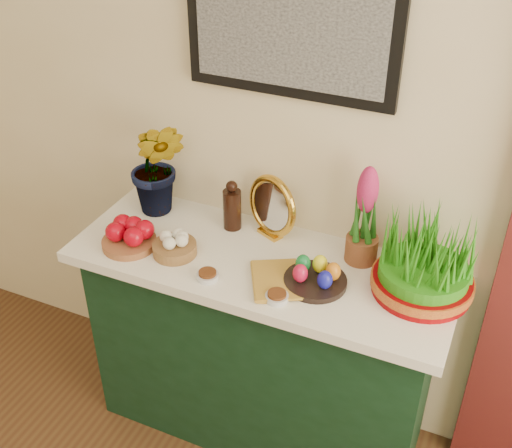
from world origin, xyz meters
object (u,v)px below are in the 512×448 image
Objects in this scene: wheatgrass_sabzeh at (425,262)px; book at (252,281)px; hyacinth_green at (156,152)px; sideboard at (261,351)px; mirror at (272,207)px.

book is at bearing -159.70° from wheatgrass_sabzeh.
sideboard is at bearing -22.84° from hyacinth_green.
sideboard is 5.32× the size of mirror.
hyacinth_green is 1.56× the size of wheatgrass_sabzeh.
sideboard is 0.82m from wheatgrass_sabzeh.
hyacinth_green is 2.19× the size of mirror.
wheatgrass_sabzeh is at bearing -8.02° from book.
mirror is at bearing 168.93° from wheatgrass_sabzeh.
hyacinth_green reaches higher than sideboard.
hyacinth_green is at bearing 175.65° from wheatgrass_sabzeh.
book is 0.58m from wheatgrass_sabzeh.
sideboard is 2.43× the size of hyacinth_green.
book is at bearing -36.06° from hyacinth_green.
book reaches higher than sideboard.
book is (0.06, -0.31, -0.10)m from mirror.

